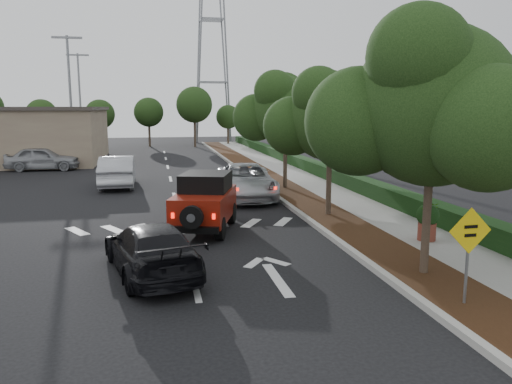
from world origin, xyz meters
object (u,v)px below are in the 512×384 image
object	(u,v)px
silver_suv_ahead	(245,181)
speed_hump_sign	(469,243)
black_suv_oncoming	(151,249)
red_jeep	(206,201)

from	to	relation	value
silver_suv_ahead	speed_hump_sign	size ratio (longest dim) A/B	2.76
black_suv_oncoming	speed_hump_sign	xyz separation A→B (m)	(6.40, -3.54, 0.77)
black_suv_oncoming	speed_hump_sign	distance (m)	7.35
red_jeep	black_suv_oncoming	distance (m)	4.76
silver_suv_ahead	black_suv_oncoming	world-z (taller)	silver_suv_ahead
silver_suv_ahead	black_suv_oncoming	xyz separation A→B (m)	(-4.20, -10.02, -0.14)
red_jeep	black_suv_oncoming	world-z (taller)	red_jeep
red_jeep	silver_suv_ahead	size ratio (longest dim) A/B	0.70
silver_suv_ahead	black_suv_oncoming	distance (m)	10.86
speed_hump_sign	black_suv_oncoming	bearing A→B (deg)	149.74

